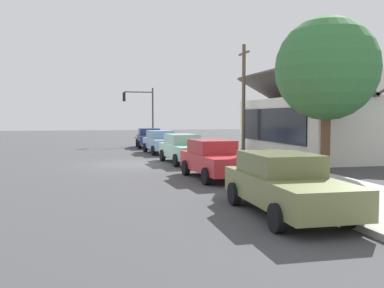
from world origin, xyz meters
TOP-DOWN VIEW (x-y plane):
  - ground_plane at (0.00, 0.00)m, footprint 120.00×120.00m
  - sidewalk_curb at (0.00, 5.60)m, footprint 60.00×4.20m
  - car_navy at (-12.30, 2.75)m, footprint 4.41×2.27m
  - car_skyblue at (-6.49, 2.74)m, footprint 4.63×2.21m
  - car_seafoam at (0.05, 2.84)m, footprint 4.92×2.14m
  - car_cherry at (6.11, 2.79)m, footprint 4.54×2.15m
  - car_olive at (12.80, 2.68)m, footprint 4.93×2.19m
  - storefront_building at (-1.65, 11.98)m, footprint 11.76×6.55m
  - shade_tree at (5.45, 8.33)m, footprint 4.71×4.71m
  - traffic_light_main at (-15.90, 2.54)m, footprint 0.37×2.79m
  - utility_pole_wooden at (-4.75, 8.20)m, footprint 1.80×0.24m
  - fire_hydrant_red at (2.34, 4.20)m, footprint 0.22×0.22m

SIDE VIEW (x-z plane):
  - ground_plane at x=0.00m, z-range 0.00..0.00m
  - sidewalk_curb at x=0.00m, z-range 0.00..0.16m
  - fire_hydrant_red at x=2.34m, z-range 0.14..0.85m
  - car_cherry at x=6.11m, z-range 0.02..1.61m
  - car_navy at x=-12.30m, z-range 0.02..1.61m
  - car_skyblue at x=-6.49m, z-range 0.02..1.61m
  - car_seafoam at x=0.05m, z-range 0.02..1.61m
  - car_olive at x=12.80m, z-range 0.02..1.61m
  - storefront_building at x=-1.65m, z-range -0.76..4.75m
  - traffic_light_main at x=-15.90m, z-range 0.89..6.09m
  - utility_pole_wooden at x=-4.75m, z-range 0.18..7.68m
  - shade_tree at x=5.45m, z-range 1.18..8.29m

